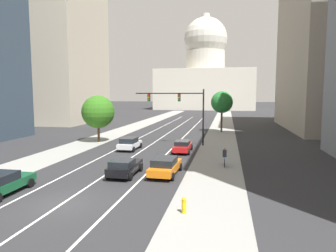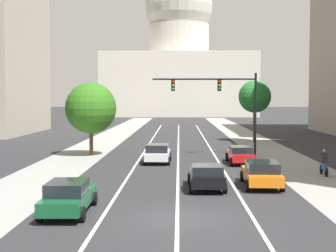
{
  "view_description": "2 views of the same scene",
  "coord_description": "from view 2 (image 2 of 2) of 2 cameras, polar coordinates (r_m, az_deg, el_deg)",
  "views": [
    {
      "loc": [
        9.66,
        -16.07,
        6.61
      ],
      "look_at": [
        2.51,
        20.25,
        2.64
      ],
      "focal_mm": 32.15,
      "sensor_mm": 36.0,
      "label": 1
    },
    {
      "loc": [
        0.07,
        -20.69,
        5.12
      ],
      "look_at": [
        -1.1,
        31.69,
        2.06
      ],
      "focal_mm": 52.93,
      "sensor_mm": 36.0,
      "label": 2
    }
  ],
  "objects": [
    {
      "name": "ground_plane",
      "position": [
        60.91,
        1.21,
        -1.48
      ],
      "size": [
        400.0,
        400.0,
        0.0
      ],
      "primitive_type": "plane",
      "color": "#2B2B2D"
    },
    {
      "name": "sidewalk_left",
      "position": [
        56.62,
        -7.67,
        -1.87
      ],
      "size": [
        4.68,
        130.0,
        0.01
      ],
      "primitive_type": "cube",
      "color": "gray",
      "rests_on": "ground"
    },
    {
      "name": "sidewalk_right",
      "position": [
        56.59,
        10.09,
        -1.89
      ],
      "size": [
        4.68,
        130.0,
        0.01
      ],
      "primitive_type": "cube",
      "color": "gray",
      "rests_on": "ground"
    },
    {
      "name": "lane_stripe_left",
      "position": [
        46.09,
        -2.79,
        -3.02
      ],
      "size": [
        0.16,
        90.0,
        0.01
      ],
      "primitive_type": "cube",
      "color": "white",
      "rests_on": "ground"
    },
    {
      "name": "lane_stripe_center",
      "position": [
        45.98,
        1.19,
        -3.03
      ],
      "size": [
        0.16,
        90.0,
        0.01
      ],
      "primitive_type": "cube",
      "color": "white",
      "rests_on": "ground"
    },
    {
      "name": "lane_stripe_right",
      "position": [
        46.08,
        5.17,
        -3.03
      ],
      "size": [
        0.16,
        90.0,
        0.01
      ],
      "primitive_type": "cube",
      "color": "white",
      "rests_on": "ground"
    },
    {
      "name": "capitol_building",
      "position": [
        137.42,
        1.26,
        7.45
      ],
      "size": [
        41.02,
        23.68,
        40.5
      ],
      "color": "beige",
      "rests_on": "ground"
    },
    {
      "name": "car_red",
      "position": [
        38.53,
        8.33,
        -3.25
      ],
      "size": [
        1.95,
        4.47,
        1.36
      ],
      "rotation": [
        0.0,
        0.0,
        1.58
      ],
      "color": "red",
      "rests_on": "ground"
    },
    {
      "name": "car_black",
      "position": [
        27.72,
        4.45,
        -5.75
      ],
      "size": [
        2.04,
        4.23,
        1.42
      ],
      "rotation": [
        0.0,
        0.0,
        1.57
      ],
      "color": "black",
      "rests_on": "ground"
    },
    {
      "name": "car_green",
      "position": [
        22.39,
        -11.39,
        -7.96
      ],
      "size": [
        2.02,
        4.72,
        1.47
      ],
      "rotation": [
        0.0,
        0.0,
        1.59
      ],
      "color": "#14512D",
      "rests_on": "ground"
    },
    {
      "name": "car_white",
      "position": [
        38.51,
        -1.21,
        -3.13
      ],
      "size": [
        2.1,
        4.07,
        1.47
      ],
      "rotation": [
        0.0,
        0.0,
        1.55
      ],
      "color": "silver",
      "rests_on": "ground"
    },
    {
      "name": "car_orange",
      "position": [
        28.89,
        10.72,
        -5.37
      ],
      "size": [
        2.22,
        4.76,
        1.47
      ],
      "rotation": [
        0.0,
        0.0,
        1.54
      ],
      "color": "orange",
      "rests_on": "ground"
    },
    {
      "name": "traffic_signal_mast",
      "position": [
        43.22,
        6.37,
        3.44
      ],
      "size": [
        9.04,
        0.39,
        7.21
      ],
      "color": "black",
      "rests_on": "ground"
    },
    {
      "name": "cyclist",
      "position": [
        33.84,
        17.53,
        -4.06
      ],
      "size": [
        0.37,
        1.7,
        1.72
      ],
      "rotation": [
        0.0,
        0.0,
        1.59
      ],
      "color": "black",
      "rests_on": "ground"
    },
    {
      "name": "street_tree_near_right",
      "position": [
        57.76,
        9.96,
        3.34
      ],
      "size": [
        3.74,
        3.74,
        7.05
      ],
      "color": "#51381E",
      "rests_on": "ground"
    },
    {
      "name": "street_tree_mid_left",
      "position": [
        43.69,
        -8.87,
        2.04
      ],
      "size": [
        4.47,
        4.47,
        6.4
      ],
      "color": "#51381E",
      "rests_on": "ground"
    }
  ]
}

